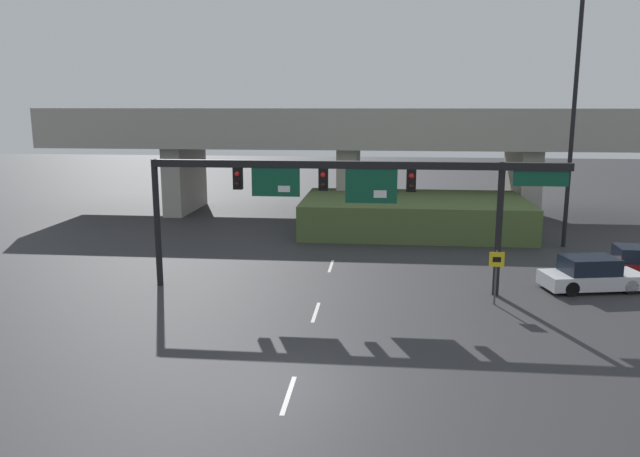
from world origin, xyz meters
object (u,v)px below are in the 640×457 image
object	(u,v)px
signal_gantry	(346,185)
speed_limit_sign	(496,270)
highway_light_pole_near	(575,99)
parked_sedan_near_right	(591,275)

from	to	relation	value
signal_gantry	speed_limit_sign	xyz separation A→B (m)	(6.21, -1.33, -3.22)
highway_light_pole_near	parked_sedan_near_right	bearing A→B (deg)	-97.89
signal_gantry	parked_sedan_near_right	size ratio (longest dim) A/B	3.90
speed_limit_sign	parked_sedan_near_right	distance (m)	5.30
speed_limit_sign	parked_sedan_near_right	world-z (taller)	speed_limit_sign
speed_limit_sign	highway_light_pole_near	xyz separation A→B (m)	(5.78, 11.22, 6.89)
speed_limit_sign	parked_sedan_near_right	xyz separation A→B (m)	(4.58, 2.55, -0.79)
signal_gantry	speed_limit_sign	bearing A→B (deg)	-12.11
highway_light_pole_near	signal_gantry	bearing A→B (deg)	-140.47
speed_limit_sign	highway_light_pole_near	distance (m)	14.38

